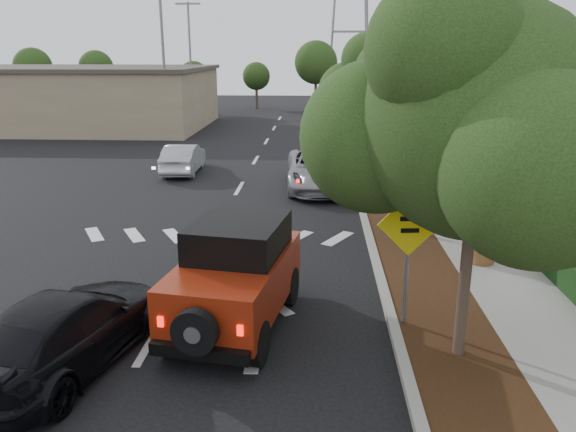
# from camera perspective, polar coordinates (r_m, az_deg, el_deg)

# --- Properties ---
(ground) EXTENTS (120.00, 120.00, 0.00)m
(ground) POSITION_cam_1_polar(r_m,az_deg,el_deg) (11.23, -13.50, -11.80)
(ground) COLOR black
(ground) RESTS_ON ground
(curb) EXTENTS (0.20, 70.00, 0.15)m
(curb) POSITION_cam_1_polar(r_m,az_deg,el_deg) (22.12, 6.92, 2.85)
(curb) COLOR #9E9B93
(curb) RESTS_ON ground
(planting_strip) EXTENTS (1.80, 70.00, 0.12)m
(planting_strip) POSITION_cam_1_polar(r_m,az_deg,el_deg) (22.21, 9.50, 2.76)
(planting_strip) COLOR black
(planting_strip) RESTS_ON ground
(sidewalk) EXTENTS (2.00, 70.00, 0.12)m
(sidewalk) POSITION_cam_1_polar(r_m,az_deg,el_deg) (22.51, 14.31, 2.65)
(sidewalk) COLOR gray
(sidewalk) RESTS_ON ground
(hedge) EXTENTS (0.80, 70.00, 0.80)m
(hedge) POSITION_cam_1_polar(r_m,az_deg,el_deg) (22.75, 17.84, 3.39)
(hedge) COLOR black
(hedge) RESTS_ON ground
(commercial_building) EXTENTS (22.00, 12.00, 4.00)m
(commercial_building) POSITION_cam_1_polar(r_m,az_deg,el_deg) (43.94, -23.15, 10.95)
(commercial_building) COLOR #83755A
(commercial_building) RESTS_ON ground
(transmission_tower) EXTENTS (7.00, 4.00, 28.00)m
(transmission_tower) POSITION_cam_1_polar(r_m,az_deg,el_deg) (57.76, 6.04, 11.16)
(transmission_tower) COLOR slate
(transmission_tower) RESTS_ON ground
(street_tree_near) EXTENTS (3.80, 3.80, 5.92)m
(street_tree_near) POSITION_cam_1_polar(r_m,az_deg,el_deg) (10.67, 16.82, -13.67)
(street_tree_near) COLOR black
(street_tree_near) RESTS_ON ground
(street_tree_mid) EXTENTS (3.20, 3.20, 5.32)m
(street_tree_mid) POSITION_cam_1_polar(r_m,az_deg,el_deg) (16.98, 11.46, -1.83)
(street_tree_mid) COLOR black
(street_tree_mid) RESTS_ON ground
(street_tree_far) EXTENTS (3.40, 3.40, 5.62)m
(street_tree_far) POSITION_cam_1_polar(r_m,az_deg,el_deg) (23.19, 9.23, 3.20)
(street_tree_far) COLOR black
(street_tree_far) RESTS_ON ground
(light_pole_a) EXTENTS (2.00, 0.22, 9.00)m
(light_pole_a) POSITION_cam_1_polar(r_m,az_deg,el_deg) (37.09, -12.07, 7.98)
(light_pole_a) COLOR slate
(light_pole_a) RESTS_ON ground
(light_pole_b) EXTENTS (2.00, 0.22, 9.00)m
(light_pole_b) POSITION_cam_1_polar(r_m,az_deg,el_deg) (48.90, -9.62, 10.08)
(light_pole_b) COLOR slate
(light_pole_b) RESTS_ON ground
(red_jeep) EXTENTS (2.40, 4.25, 2.09)m
(red_jeep) POSITION_cam_1_polar(r_m,az_deg,el_deg) (11.07, -5.09, -5.73)
(red_jeep) COLOR black
(red_jeep) RESTS_ON ground
(silver_suv_ahead) EXTENTS (2.81, 5.66, 1.54)m
(silver_suv_ahead) POSITION_cam_1_polar(r_m,az_deg,el_deg) (22.17, 3.32, 4.82)
(silver_suv_ahead) COLOR #93949A
(silver_suv_ahead) RESTS_ON ground
(black_suv_oncoming) EXTENTS (2.82, 4.89, 1.33)m
(black_suv_oncoming) POSITION_cam_1_polar(r_m,az_deg,el_deg) (10.46, -21.59, -10.67)
(black_suv_oncoming) COLOR black
(black_suv_oncoming) RESTS_ON ground
(silver_sedan_oncoming) EXTENTS (1.50, 3.95, 1.28)m
(silver_sedan_oncoming) POSITION_cam_1_polar(r_m,az_deg,el_deg) (25.41, -10.60, 5.77)
(silver_sedan_oncoming) COLOR #A9ACB0
(silver_sedan_oncoming) RESTS_ON ground
(parked_suv) EXTENTS (4.88, 3.24, 1.54)m
(parked_suv) POSITION_cam_1_polar(r_m,az_deg,el_deg) (38.46, -15.65, 9.19)
(parked_suv) COLOR #979A9E
(parked_suv) RESTS_ON ground
(speed_hump_sign) EXTENTS (1.23, 0.16, 2.62)m
(speed_hump_sign) POSITION_cam_1_polar(r_m,az_deg,el_deg) (10.74, 12.17, -2.48)
(speed_hump_sign) COLOR slate
(speed_hump_sign) RESTS_ON ground
(terracotta_planter) EXTENTS (0.76, 0.76, 1.33)m
(terracotta_planter) POSITION_cam_1_polar(r_m,az_deg,el_deg) (14.71, 19.27, -1.62)
(terracotta_planter) COLOR brown
(terracotta_planter) RESTS_ON ground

